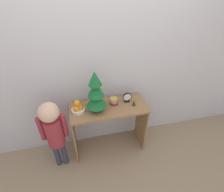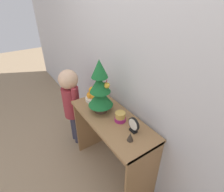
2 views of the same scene
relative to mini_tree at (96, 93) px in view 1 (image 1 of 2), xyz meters
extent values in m
plane|color=#997F60|center=(0.15, -0.19, -1.06)|extent=(12.00, 12.00, 0.00)
cube|color=silver|center=(0.15, 0.28, 0.19)|extent=(7.00, 0.05, 2.50)
cube|color=olive|center=(0.15, 0.02, -0.28)|extent=(1.00, 0.42, 0.03)
cube|color=olive|center=(-0.33, 0.02, -0.66)|extent=(0.02, 0.39, 0.79)
cube|color=olive|center=(0.64, 0.02, -0.66)|extent=(0.02, 0.39, 0.79)
cylinder|color=#4C3828|center=(0.00, 0.00, -0.24)|extent=(0.13, 0.13, 0.05)
cylinder|color=brown|center=(0.00, 0.00, -0.19)|extent=(0.02, 0.02, 0.04)
cone|color=#19662D|center=(0.00, 0.00, -0.10)|extent=(0.25, 0.25, 0.17)
cone|color=#19662D|center=(0.00, 0.00, 0.05)|extent=(0.20, 0.20, 0.17)
cone|color=#19662D|center=(0.00, 0.00, 0.20)|extent=(0.16, 0.16, 0.17)
sphere|color=red|center=(-0.03, 0.07, 0.05)|extent=(0.05, 0.05, 0.05)
sphere|color=gold|center=(0.06, 0.04, 0.05)|extent=(0.05, 0.05, 0.05)
sphere|color=silver|center=(0.03, 0.03, 0.09)|extent=(0.04, 0.04, 0.04)
cylinder|color=silver|center=(-0.23, 0.03, -0.25)|extent=(0.17, 0.17, 0.03)
sphere|color=orange|center=(-0.20, 0.04, -0.20)|extent=(0.08, 0.08, 0.08)
sphere|color=orange|center=(-0.25, 0.05, -0.20)|extent=(0.08, 0.08, 0.08)
sphere|color=orange|center=(-0.25, 0.01, -0.20)|extent=(0.08, 0.08, 0.08)
sphere|color=orange|center=(-0.23, 0.03, -0.14)|extent=(0.08, 0.08, 0.08)
cylinder|color=#9E2366|center=(0.24, 0.07, -0.24)|extent=(0.11, 0.11, 0.04)
cylinder|color=gold|center=(0.24, 0.07, -0.20)|extent=(0.10, 0.10, 0.05)
cube|color=black|center=(0.42, 0.08, -0.25)|extent=(0.07, 0.04, 0.02)
cylinder|color=black|center=(0.42, 0.08, -0.18)|extent=(0.12, 0.02, 0.12)
cylinder|color=white|center=(0.42, 0.07, -0.18)|extent=(0.10, 0.00, 0.10)
cone|color=#382D23|center=(0.49, -0.01, -0.22)|extent=(0.05, 0.05, 0.08)
cylinder|color=#38384C|center=(-0.59, -0.12, -0.83)|extent=(0.07, 0.07, 0.44)
cylinder|color=#38384C|center=(-0.50, -0.12, -0.83)|extent=(0.07, 0.07, 0.44)
cylinder|color=#992D38|center=(-0.55, -0.12, -0.41)|extent=(0.21, 0.21, 0.40)
sphere|color=#E0B28E|center=(-0.55, -0.12, -0.09)|extent=(0.23, 0.23, 0.23)
cylinder|color=#992D38|center=(-0.68, -0.12, -0.33)|extent=(0.06, 0.06, 0.34)
cylinder|color=#992D38|center=(-0.41, -0.12, -0.33)|extent=(0.06, 0.06, 0.34)
camera|label=1|loc=(-0.19, -1.67, 1.19)|focal=28.00mm
camera|label=2|loc=(1.27, -0.72, 0.79)|focal=28.00mm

